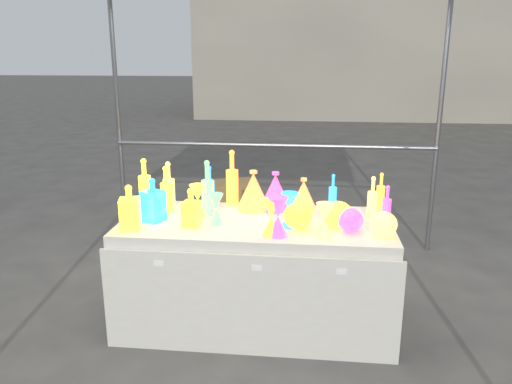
# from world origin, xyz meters

# --- Properties ---
(ground) EXTENTS (80.00, 80.00, 0.00)m
(ground) POSITION_xyz_m (0.00, 0.00, 0.00)
(ground) COLOR #615F5A
(ground) RESTS_ON ground
(display_table) EXTENTS (1.84, 0.83, 0.75)m
(display_table) POSITION_xyz_m (0.00, -0.01, 0.37)
(display_table) COLOR silver
(display_table) RESTS_ON ground
(background_building) EXTENTS (14.00, 6.00, 6.00)m
(background_building) POSITION_xyz_m (4.00, 14.00, 3.00)
(background_building) COLOR #ACA48F
(background_building) RESTS_ON ground
(cardboard_box_closed) EXTENTS (0.61, 0.53, 0.37)m
(cardboard_box_closed) POSITION_xyz_m (-0.55, 2.51, 0.18)
(cardboard_box_closed) COLOR #9D7647
(cardboard_box_closed) RESTS_ON ground
(cardboard_box_flat) EXTENTS (0.66, 0.53, 0.05)m
(cardboard_box_flat) POSITION_xyz_m (0.44, 2.26, 0.03)
(cardboard_box_flat) COLOR #9D7647
(cardboard_box_flat) RESTS_ON ground
(bottle_0) EXTENTS (0.10, 0.10, 0.35)m
(bottle_0) POSITION_xyz_m (-0.85, 0.28, 0.93)
(bottle_0) COLOR #DE5514
(bottle_0) RESTS_ON display_table
(bottle_2) EXTENTS (0.11, 0.11, 0.41)m
(bottle_2) POSITION_xyz_m (-0.21, 0.35, 0.96)
(bottle_2) COLOR yellow
(bottle_2) RESTS_ON display_table
(bottle_4) EXTENTS (0.11, 0.11, 0.35)m
(bottle_4) POSITION_xyz_m (-0.65, 0.20, 0.92)
(bottle_4) COLOR teal
(bottle_4) RESTS_ON display_table
(bottle_5) EXTENTS (0.11, 0.11, 0.39)m
(bottle_5) POSITION_xyz_m (-0.34, 0.09, 0.94)
(bottle_5) COLOR #A52183
(bottle_5) RESTS_ON display_table
(bottle_6) EXTENTS (0.11, 0.11, 0.33)m
(bottle_6) POSITION_xyz_m (-0.65, 0.14, 0.92)
(bottle_6) COLOR #DE5514
(bottle_6) RESTS_ON display_table
(bottle_7) EXTENTS (0.09, 0.09, 0.31)m
(bottle_7) POSITION_xyz_m (-0.37, 0.28, 0.90)
(bottle_7) COLOR #167B21
(bottle_7) RESTS_ON display_table
(decanter_0) EXTENTS (0.15, 0.15, 0.29)m
(decanter_0) POSITION_xyz_m (-0.78, -0.25, 0.90)
(decanter_0) COLOR #DE5514
(decanter_0) RESTS_ON display_table
(decanter_1) EXTENTS (0.11, 0.11, 0.26)m
(decanter_1) POSITION_xyz_m (-0.40, -0.16, 0.88)
(decanter_1) COLOR yellow
(decanter_1) RESTS_ON display_table
(decanter_2) EXTENTS (0.17, 0.17, 0.30)m
(decanter_2) POSITION_xyz_m (-0.68, -0.07, 0.90)
(decanter_2) COLOR #167B21
(decanter_2) RESTS_ON display_table
(hourglass_0) EXTENTS (0.11, 0.11, 0.23)m
(hourglass_0) POSITION_xyz_m (0.12, -0.26, 0.86)
(hourglass_0) COLOR yellow
(hourglass_0) RESTS_ON display_table
(hourglass_1) EXTENTS (0.14, 0.14, 0.24)m
(hourglass_1) POSITION_xyz_m (0.16, -0.27, 0.87)
(hourglass_1) COLOR blue
(hourglass_1) RESTS_ON display_table
(hourglass_2) EXTENTS (0.13, 0.13, 0.22)m
(hourglass_2) POSITION_xyz_m (0.45, -0.28, 0.86)
(hourglass_2) COLOR teal
(hourglass_2) RESTS_ON display_table
(hourglass_3) EXTENTS (0.12, 0.12, 0.21)m
(hourglass_3) POSITION_xyz_m (-0.25, -0.10, 0.85)
(hourglass_3) COLOR #A52183
(hourglass_3) RESTS_ON display_table
(hourglass_4) EXTENTS (0.13, 0.13, 0.22)m
(hourglass_4) POSITION_xyz_m (-0.41, 0.06, 0.86)
(hourglass_4) COLOR #DE5514
(hourglass_4) RESTS_ON display_table
(hourglass_5) EXTENTS (0.13, 0.13, 0.23)m
(hourglass_5) POSITION_xyz_m (0.23, -0.10, 0.87)
(hourglass_5) COLOR #167B21
(hourglass_5) RESTS_ON display_table
(globe_0) EXTENTS (0.20, 0.20, 0.16)m
(globe_0) POSITION_xyz_m (0.53, -0.08, 0.83)
(globe_0) COLOR #DE5514
(globe_0) RESTS_ON display_table
(globe_1) EXTENTS (0.21, 0.21, 0.14)m
(globe_1) POSITION_xyz_m (0.81, -0.20, 0.82)
(globe_1) COLOR teal
(globe_1) RESTS_ON display_table
(globe_2) EXTENTS (0.25, 0.25, 0.15)m
(globe_2) POSITION_xyz_m (0.28, -0.12, 0.83)
(globe_2) COLOR yellow
(globe_2) RESTS_ON display_table
(globe_3) EXTENTS (0.21, 0.21, 0.13)m
(globe_3) POSITION_xyz_m (0.61, -0.14, 0.82)
(globe_3) COLOR blue
(globe_3) RESTS_ON display_table
(lampshade_0) EXTENTS (0.28, 0.28, 0.29)m
(lampshade_0) POSITION_xyz_m (-0.05, 0.25, 0.89)
(lampshade_0) COLOR yellow
(lampshade_0) RESTS_ON display_table
(lampshade_1) EXTENTS (0.23, 0.23, 0.23)m
(lampshade_1) POSITION_xyz_m (0.31, 0.28, 0.87)
(lampshade_1) COLOR yellow
(lampshade_1) RESTS_ON display_table
(lampshade_2) EXTENTS (0.31, 0.31, 0.27)m
(lampshade_2) POSITION_xyz_m (0.11, 0.28, 0.89)
(lampshade_2) COLOR blue
(lampshade_2) RESTS_ON display_table
(bottle_8) EXTENTS (0.07, 0.07, 0.26)m
(bottle_8) POSITION_xyz_m (0.52, 0.30, 0.88)
(bottle_8) COLOR #167B21
(bottle_8) RESTS_ON display_table
(bottle_9) EXTENTS (0.07, 0.07, 0.27)m
(bottle_9) POSITION_xyz_m (0.86, 0.36, 0.88)
(bottle_9) COLOR yellow
(bottle_9) RESTS_ON display_table
(bottle_10) EXTENTS (0.07, 0.07, 0.26)m
(bottle_10) POSITION_xyz_m (0.86, 0.05, 0.88)
(bottle_10) COLOR blue
(bottle_10) RESTS_ON display_table
(bottle_11) EXTENTS (0.07, 0.07, 0.29)m
(bottle_11) POSITION_xyz_m (0.77, 0.14, 0.90)
(bottle_11) COLOR teal
(bottle_11) RESTS_ON display_table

